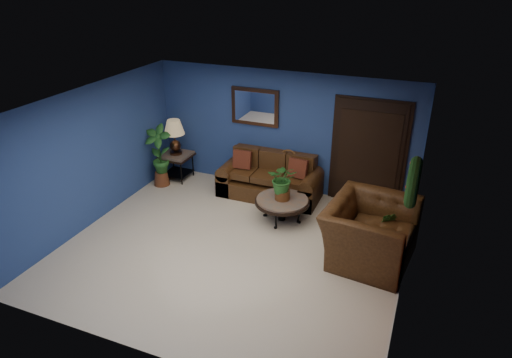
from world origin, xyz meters
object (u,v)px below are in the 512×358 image
at_px(coffee_table, 282,202).
at_px(side_chair, 286,171).
at_px(sofa, 271,181).
at_px(end_table, 177,160).
at_px(armchair, 370,232).
at_px(table_lamp, 174,133).

height_order(coffee_table, side_chair, side_chair).
xyz_separation_m(sofa, end_table, (-2.21, -0.03, 0.15)).
bearing_deg(armchair, coffee_table, 76.49).
distance_m(sofa, table_lamp, 2.34).
height_order(coffee_table, end_table, end_table).
distance_m(table_lamp, side_chair, 2.57).
relative_size(table_lamp, armchair, 0.50).
height_order(sofa, end_table, sofa).
xyz_separation_m(sofa, coffee_table, (0.55, -0.88, 0.08)).
xyz_separation_m(end_table, armchair, (4.45, -1.48, 0.03)).
bearing_deg(coffee_table, side_chair, 104.49).
bearing_deg(table_lamp, armchair, -18.42).
height_order(coffee_table, armchair, armchair).
bearing_deg(side_chair, sofa, -166.43).
height_order(table_lamp, armchair, table_lamp).
distance_m(end_table, side_chair, 2.52).
relative_size(sofa, table_lamp, 2.75).
xyz_separation_m(sofa, side_chair, (0.31, 0.05, 0.26)).
distance_m(table_lamp, armchair, 4.73).
relative_size(end_table, side_chair, 0.65).
relative_size(coffee_table, side_chair, 1.02).
bearing_deg(side_chair, armchair, -33.79).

